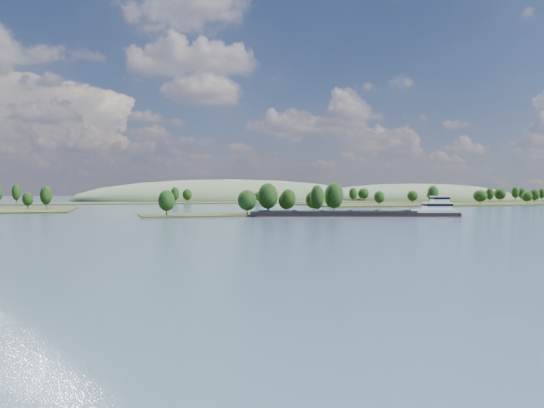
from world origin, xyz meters
name	(u,v)px	position (x,y,z in m)	size (l,w,h in m)	color
ground	(307,223)	(0.00, 120.00, 0.00)	(1800.00, 1800.00, 0.00)	#3A5264
tree_island	(274,205)	(6.94, 178.61, 4.29)	(100.00, 30.07, 14.79)	#2A3216
right_bank	(502,203)	(231.16, 299.72, 0.96)	(320.00, 90.00, 14.67)	#2A3216
back_shoreline	(197,202)	(8.49, 399.75, 0.69)	(900.00, 60.00, 16.07)	#2A3216
hill_east	(414,200)	(260.00, 470.00, 0.00)	(260.00, 140.00, 36.00)	#495C3F
hill_west	(231,200)	(60.00, 500.00, 0.00)	(320.00, 160.00, 44.00)	#495C3F
cargo_barge	(369,213)	(39.82, 153.09, 1.44)	(83.55, 34.88, 11.42)	black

